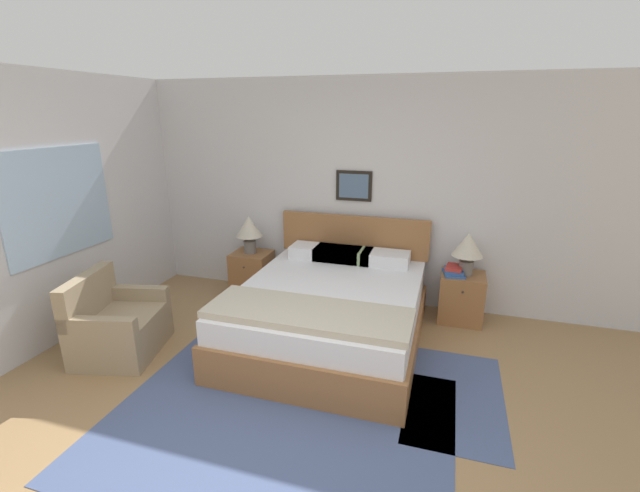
# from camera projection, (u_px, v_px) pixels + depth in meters

# --- Properties ---
(ground_plane) EXTENTS (16.00, 16.00, 0.00)m
(ground_plane) POSITION_uv_depth(u_px,v_px,m) (265.00, 478.00, 2.70)
(ground_plane) COLOR #99754C
(wall_back) EXTENTS (7.73, 0.09, 2.60)m
(wall_back) POSITION_uv_depth(u_px,v_px,m) (364.00, 194.00, 4.98)
(wall_back) COLOR silver
(wall_back) RESTS_ON ground_plane
(wall_left) EXTENTS (0.08, 5.29, 2.60)m
(wall_left) POSITION_uv_depth(u_px,v_px,m) (77.00, 205.00, 4.38)
(wall_left) COLOR silver
(wall_left) RESTS_ON ground_plane
(area_rug_main) EXTENTS (2.55, 1.92, 0.01)m
(area_rug_main) POSITION_uv_depth(u_px,v_px,m) (275.00, 425.00, 3.16)
(area_rug_main) COLOR #47567F
(area_rug_main) RESTS_ON ground_plane
(area_rug_bedside) EXTENTS (0.76, 1.34, 0.01)m
(area_rug_bedside) POSITION_uv_depth(u_px,v_px,m) (455.00, 396.00, 3.49)
(area_rug_bedside) COLOR #47567F
(area_rug_bedside) RESTS_ON ground_plane
(bed) EXTENTS (1.75, 2.12, 1.06)m
(bed) POSITION_uv_depth(u_px,v_px,m) (330.00, 310.00, 4.27)
(bed) COLOR #936038
(bed) RESTS_ON ground_plane
(armchair) EXTENTS (0.84, 0.93, 0.78)m
(armchair) POSITION_uv_depth(u_px,v_px,m) (117.00, 326.00, 4.06)
(armchair) COLOR #998466
(armchair) RESTS_ON ground_plane
(nightstand_near_window) EXTENTS (0.46, 0.44, 0.54)m
(nightstand_near_window) POSITION_uv_depth(u_px,v_px,m) (252.00, 273.00, 5.40)
(nightstand_near_window) COLOR #936038
(nightstand_near_window) RESTS_ON ground_plane
(nightstand_by_door) EXTENTS (0.46, 0.44, 0.54)m
(nightstand_by_door) POSITION_uv_depth(u_px,v_px,m) (461.00, 297.00, 4.69)
(nightstand_by_door) COLOR #936038
(nightstand_by_door) RESTS_ON ground_plane
(table_lamp_near_window) EXTENTS (0.32, 0.32, 0.47)m
(table_lamp_near_window) POSITION_uv_depth(u_px,v_px,m) (249.00, 229.00, 5.23)
(table_lamp_near_window) COLOR slate
(table_lamp_near_window) RESTS_ON nightstand_near_window
(table_lamp_by_door) EXTENTS (0.32, 0.32, 0.47)m
(table_lamp_by_door) POSITION_uv_depth(u_px,v_px,m) (468.00, 247.00, 4.51)
(table_lamp_by_door) COLOR slate
(table_lamp_by_door) RESTS_ON nightstand_by_door
(book_thick_bottom) EXTENTS (0.25, 0.30, 0.03)m
(book_thick_bottom) POSITION_uv_depth(u_px,v_px,m) (454.00, 273.00, 4.60)
(book_thick_bottom) COLOR #335693
(book_thick_bottom) RESTS_ON nightstand_by_door
(book_hardcover_middle) EXTENTS (0.21, 0.23, 0.04)m
(book_hardcover_middle) POSITION_uv_depth(u_px,v_px,m) (454.00, 271.00, 4.59)
(book_hardcover_middle) COLOR #335693
(book_hardcover_middle) RESTS_ON book_thick_bottom
(book_novel_upper) EXTENTS (0.19, 0.23, 0.04)m
(book_novel_upper) POSITION_uv_depth(u_px,v_px,m) (454.00, 267.00, 4.58)
(book_novel_upper) COLOR #B7332D
(book_novel_upper) RESTS_ON book_hardcover_middle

